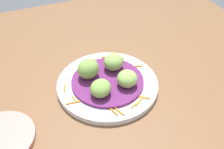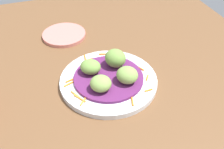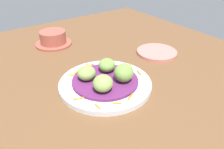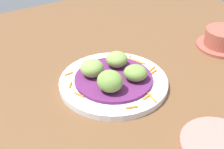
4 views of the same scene
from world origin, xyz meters
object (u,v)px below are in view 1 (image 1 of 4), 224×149
(guac_scoop_left, at_px, (101,88))
(guac_scoop_center, at_px, (127,79))
(guac_scoop_right, at_px, (114,62))
(main_plate, at_px, (108,84))
(guac_scoop_back, at_px, (88,69))
(side_plate_small, at_px, (1,138))

(guac_scoop_left, height_order, guac_scoop_center, guac_scoop_center)
(guac_scoop_left, xyz_separation_m, guac_scoop_right, (0.06, 0.07, 0.00))
(main_plate, height_order, guac_scoop_left, guac_scoop_left)
(guac_scoop_center, bearing_deg, guac_scoop_back, 139.97)
(guac_scoop_left, bearing_deg, guac_scoop_center, 4.97)
(side_plate_small, bearing_deg, guac_scoop_right, 19.29)
(guac_scoop_right, relative_size, side_plate_small, 0.39)
(guac_scoop_center, xyz_separation_m, guac_scoop_back, (-0.07, 0.06, 0.01))
(guac_scoop_left, xyz_separation_m, guac_scoop_center, (0.07, 0.01, 0.00))
(guac_scoop_center, bearing_deg, guac_scoop_left, -175.03)
(guac_scoop_right, bearing_deg, guac_scoop_back, -175.03)
(guac_scoop_back, bearing_deg, main_plate, -40.03)
(main_plate, distance_m, guac_scoop_left, 0.06)
(main_plate, xyz_separation_m, side_plate_small, (-0.26, -0.06, -0.00))
(main_plate, xyz_separation_m, guac_scoop_back, (-0.04, 0.03, 0.04))
(main_plate, height_order, guac_scoop_right, guac_scoop_right)
(guac_scoop_back, height_order, side_plate_small, guac_scoop_back)
(main_plate, distance_m, guac_scoop_back, 0.06)
(guac_scoop_center, height_order, side_plate_small, guac_scoop_center)
(main_plate, xyz_separation_m, guac_scoop_right, (0.03, 0.04, 0.03))
(guac_scoop_left, distance_m, side_plate_small, 0.23)
(guac_scoop_center, height_order, guac_scoop_right, guac_scoop_right)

